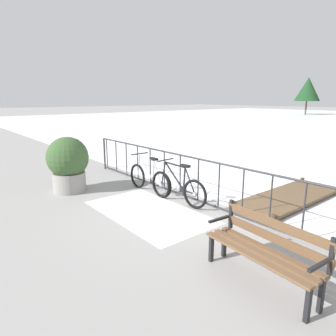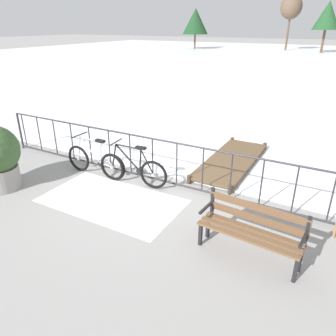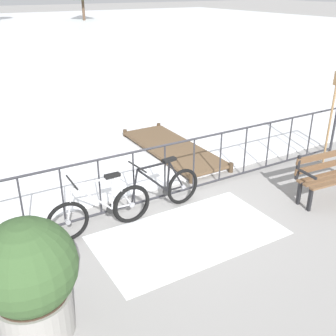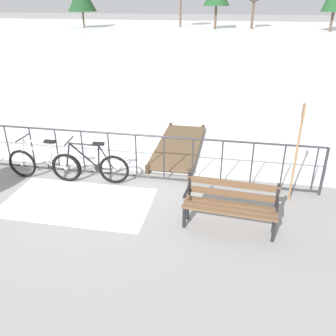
{
  "view_description": "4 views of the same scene",
  "coord_description": "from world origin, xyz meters",
  "px_view_note": "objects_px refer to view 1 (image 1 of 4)",
  "views": [
    {
      "loc": [
        4.64,
        -4.7,
        2.38
      ],
      "look_at": [
        -0.76,
        -0.27,
        0.74
      ],
      "focal_mm": 32.01,
      "sensor_mm": 36.0,
      "label": 1
    },
    {
      "loc": [
        3.59,
        -5.73,
        3.38
      ],
      "look_at": [
        0.62,
        -0.4,
        0.63
      ],
      "focal_mm": 34.47,
      "sensor_mm": 36.0,
      "label": 2
    },
    {
      "loc": [
        -3.27,
        -5.58,
        3.57
      ],
      "look_at": [
        0.07,
        0.01,
        0.6
      ],
      "focal_mm": 43.06,
      "sensor_mm": 36.0,
      "label": 3
    },
    {
      "loc": [
        2.61,
        -6.83,
        3.71
      ],
      "look_at": [
        1.45,
        -0.65,
        0.65
      ],
      "focal_mm": 37.98,
      "sensor_mm": 36.0,
      "label": 4
    }
  ],
  "objects_px": {
    "bicycle_near_railing": "(178,188)",
    "bicycle_second": "(149,179)",
    "planter_with_shrub": "(68,163)",
    "park_bench": "(265,246)"
  },
  "relations": [
    {
      "from": "bicycle_near_railing",
      "to": "park_bench",
      "type": "distance_m",
      "value": 3.23
    },
    {
      "from": "planter_with_shrub",
      "to": "park_bench",
      "type": "bearing_deg",
      "value": 4.72
    },
    {
      "from": "bicycle_near_railing",
      "to": "bicycle_second",
      "type": "bearing_deg",
      "value": -177.35
    },
    {
      "from": "bicycle_second",
      "to": "planter_with_shrub",
      "type": "bearing_deg",
      "value": -132.4
    },
    {
      "from": "bicycle_second",
      "to": "planter_with_shrub",
      "type": "height_order",
      "value": "planter_with_shrub"
    },
    {
      "from": "park_bench",
      "to": "planter_with_shrub",
      "type": "relative_size",
      "value": 1.15
    },
    {
      "from": "park_bench",
      "to": "bicycle_near_railing",
      "type": "bearing_deg",
      "value": 159.5
    },
    {
      "from": "bicycle_near_railing",
      "to": "planter_with_shrub",
      "type": "relative_size",
      "value": 1.2
    },
    {
      "from": "bicycle_near_railing",
      "to": "bicycle_second",
      "type": "distance_m",
      "value": 1.06
    },
    {
      "from": "bicycle_second",
      "to": "planter_with_shrub",
      "type": "xyz_separation_m",
      "value": [
        -1.4,
        -1.54,
        0.38
      ]
    }
  ]
}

